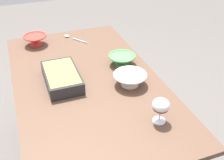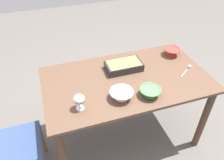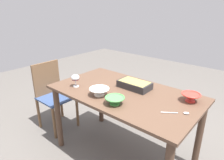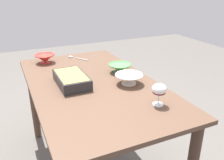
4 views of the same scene
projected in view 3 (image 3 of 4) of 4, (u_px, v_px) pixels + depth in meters
The scene contains 9 objects.
ground_plane at pixel (123, 155), 2.20m from camera, with size 8.00×8.00×0.00m, color #5B5651.
dining_table at pixel (124, 102), 1.97m from camera, with size 1.44×0.82×0.77m.
chair at pixel (53, 93), 2.60m from camera, with size 0.39×0.40×0.87m.
wine_glass at pixel (75, 78), 2.02m from camera, with size 0.08×0.08×0.13m.
casserole_dish at pixel (135, 84), 2.00m from camera, with size 0.32×0.19×0.07m.
mixing_bowl at pixel (191, 97), 1.72m from camera, with size 0.16×0.16×0.07m.
small_bowl at pixel (115, 100), 1.67m from camera, with size 0.17×0.17×0.07m.
serving_bowl at pixel (99, 91), 1.84m from camera, with size 0.19×0.19×0.07m.
serving_spoon at pixel (181, 113), 1.54m from camera, with size 0.19×0.14×0.01m.
Camera 3 is at (1.06, -1.41, 1.57)m, focal length 31.76 mm.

